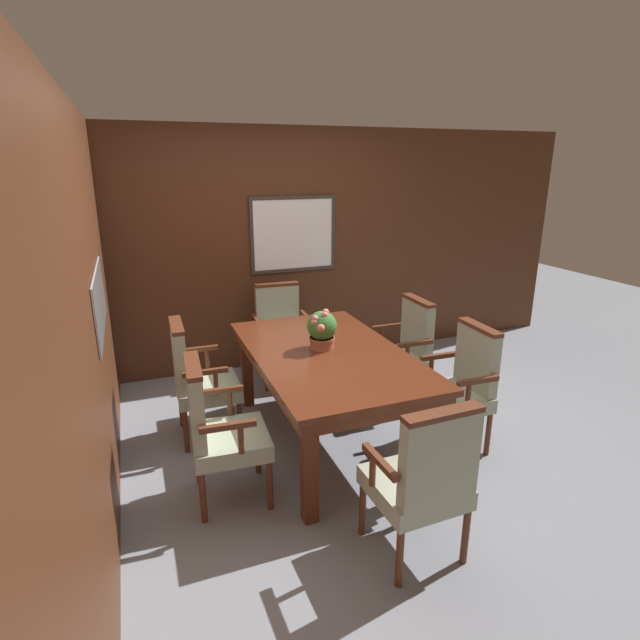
{
  "coord_description": "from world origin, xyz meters",
  "views": [
    {
      "loc": [
        -1.32,
        -3.15,
        2.1
      ],
      "look_at": [
        -0.03,
        0.23,
        0.95
      ],
      "focal_mm": 28.0,
      "sensor_mm": 36.0,
      "label": 1
    }
  ],
  "objects_px": {
    "chair_head_far": "(280,329)",
    "chair_right_far": "(404,348)",
    "chair_head_near": "(423,477)",
    "dining_table": "(327,363)",
    "chair_left_far": "(197,376)",
    "chair_left_near": "(218,427)",
    "chair_right_near": "(461,383)",
    "potted_plant": "(322,329)"
  },
  "relations": [
    {
      "from": "chair_head_far",
      "to": "chair_right_far",
      "type": "distance_m",
      "value": 1.27
    },
    {
      "from": "chair_head_near",
      "to": "chair_right_far",
      "type": "distance_m",
      "value": 1.93
    },
    {
      "from": "dining_table",
      "to": "chair_left_far",
      "type": "bearing_deg",
      "value": 155.15
    },
    {
      "from": "dining_table",
      "to": "chair_right_far",
      "type": "relative_size",
      "value": 1.93
    },
    {
      "from": "chair_left_near",
      "to": "chair_right_near",
      "type": "bearing_deg",
      "value": -86.18
    },
    {
      "from": "dining_table",
      "to": "chair_right_near",
      "type": "bearing_deg",
      "value": -23.97
    },
    {
      "from": "chair_head_far",
      "to": "chair_right_near",
      "type": "bearing_deg",
      "value": -58.25
    },
    {
      "from": "chair_head_near",
      "to": "potted_plant",
      "type": "relative_size",
      "value": 3.14
    },
    {
      "from": "chair_right_far",
      "to": "chair_left_far",
      "type": "bearing_deg",
      "value": -90.13
    },
    {
      "from": "chair_right_far",
      "to": "chair_right_near",
      "type": "height_order",
      "value": "same"
    },
    {
      "from": "chair_head_near",
      "to": "chair_right_near",
      "type": "height_order",
      "value": "same"
    },
    {
      "from": "chair_left_far",
      "to": "chair_head_near",
      "type": "bearing_deg",
      "value": -150.36
    },
    {
      "from": "potted_plant",
      "to": "dining_table",
      "type": "bearing_deg",
      "value": -78.24
    },
    {
      "from": "chair_head_near",
      "to": "chair_left_far",
      "type": "relative_size",
      "value": 1.0
    },
    {
      "from": "chair_head_near",
      "to": "chair_head_far",
      "type": "bearing_deg",
      "value": -91.66
    },
    {
      "from": "dining_table",
      "to": "chair_head_far",
      "type": "xyz_separation_m",
      "value": [
        0.02,
        1.3,
        -0.14
      ]
    },
    {
      "from": "potted_plant",
      "to": "chair_left_near",
      "type": "bearing_deg",
      "value": -151.42
    },
    {
      "from": "dining_table",
      "to": "potted_plant",
      "type": "distance_m",
      "value": 0.26
    },
    {
      "from": "chair_right_near",
      "to": "potted_plant",
      "type": "height_order",
      "value": "potted_plant"
    },
    {
      "from": "chair_head_far",
      "to": "chair_right_far",
      "type": "height_order",
      "value": "same"
    },
    {
      "from": "dining_table",
      "to": "chair_head_near",
      "type": "distance_m",
      "value": 1.33
    },
    {
      "from": "chair_left_near",
      "to": "chair_right_near",
      "type": "distance_m",
      "value": 1.82
    },
    {
      "from": "dining_table",
      "to": "chair_left_near",
      "type": "relative_size",
      "value": 1.93
    },
    {
      "from": "chair_left_near",
      "to": "chair_left_far",
      "type": "bearing_deg",
      "value": 4.64
    },
    {
      "from": "chair_left_far",
      "to": "chair_left_near",
      "type": "bearing_deg",
      "value": -177.73
    },
    {
      "from": "chair_left_far",
      "to": "chair_left_near",
      "type": "distance_m",
      "value": 0.84
    },
    {
      "from": "chair_head_far",
      "to": "chair_left_far",
      "type": "distance_m",
      "value": 1.28
    },
    {
      "from": "dining_table",
      "to": "chair_right_far",
      "type": "distance_m",
      "value": 0.99
    },
    {
      "from": "chair_head_near",
      "to": "chair_left_far",
      "type": "distance_m",
      "value": 1.98
    },
    {
      "from": "chair_left_far",
      "to": "chair_right_far",
      "type": "height_order",
      "value": "same"
    },
    {
      "from": "chair_left_far",
      "to": "chair_right_far",
      "type": "xyz_separation_m",
      "value": [
        1.82,
        -0.03,
        0.0
      ]
    },
    {
      "from": "chair_head_far",
      "to": "potted_plant",
      "type": "height_order",
      "value": "potted_plant"
    },
    {
      "from": "chair_right_far",
      "to": "chair_head_far",
      "type": "bearing_deg",
      "value": -135.11
    },
    {
      "from": "chair_right_far",
      "to": "chair_right_near",
      "type": "bearing_deg",
      "value": 2.16
    },
    {
      "from": "chair_head_far",
      "to": "potted_plant",
      "type": "xyz_separation_m",
      "value": [
        -0.04,
        -1.23,
        0.39
      ]
    },
    {
      "from": "chair_left_far",
      "to": "chair_right_near",
      "type": "bearing_deg",
      "value": -113.03
    },
    {
      "from": "dining_table",
      "to": "chair_right_far",
      "type": "bearing_deg",
      "value": 23.7
    },
    {
      "from": "chair_left_far",
      "to": "chair_right_far",
      "type": "bearing_deg",
      "value": -89.51
    },
    {
      "from": "chair_right_far",
      "to": "potted_plant",
      "type": "height_order",
      "value": "potted_plant"
    },
    {
      "from": "chair_left_far",
      "to": "potted_plant",
      "type": "xyz_separation_m",
      "value": [
        0.9,
        -0.35,
        0.39
      ]
    },
    {
      "from": "dining_table",
      "to": "potted_plant",
      "type": "height_order",
      "value": "potted_plant"
    },
    {
      "from": "chair_head_far",
      "to": "potted_plant",
      "type": "bearing_deg",
      "value": -87.61
    }
  ]
}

